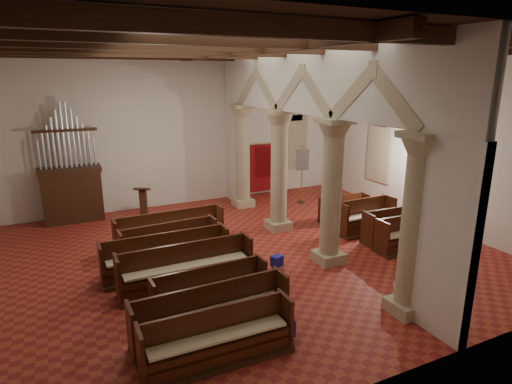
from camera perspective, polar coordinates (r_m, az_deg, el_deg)
The scene contains 30 objects.
floor at distance 12.91m, azimuth -0.91°, elevation -8.21°, with size 14.00×14.00×0.00m, color maroon.
ceiling at distance 11.86m, azimuth -1.04°, elevation 19.40°, with size 14.00×14.00×0.00m, color black.
wall_back at distance 17.60m, azimuth -9.23°, elevation 8.10°, with size 14.00×0.02×6.00m, color beige.
wall_front at distance 7.19m, azimuth 19.44°, elevation -3.08°, with size 14.00×0.02×6.00m, color beige.
wall_right at distance 16.21m, azimuth 22.30°, elevation 6.55°, with size 0.02×12.00×6.00m, color beige.
ceiling_beams at distance 11.85m, azimuth -1.04°, elevation 18.53°, with size 13.80×11.80×0.30m, color #381E12, non-canonical shape.
arcade at distance 12.79m, azimuth 6.44°, elevation 8.08°, with size 0.90×11.90×6.00m.
window_right_a at distance 15.37m, azimuth 26.03°, elevation 2.67°, with size 0.03×1.00×2.20m, color #357856.
window_right_b at distance 18.07m, azimuth 16.18°, elevation 5.31°, with size 0.03×1.00×2.20m, color #357856.
window_back at distance 19.69m, azimuth 5.05°, elevation 6.64°, with size 1.00×0.03×2.20m, color #357856.
pipe_organ at distance 16.70m, azimuth -23.42°, elevation 0.95°, with size 2.10×0.85×4.40m.
lectern at distance 16.02m, azimuth -14.74°, elevation -1.89°, with size 0.66×0.70×1.33m.
dossal_curtain at distance 19.11m, azimuth 1.19°, elevation 3.28°, with size 1.80×0.07×2.17m.
processional_banner at distance 17.78m, azimuth 6.12°, elevation 1.08°, with size 0.54×0.69×2.42m.
hymnal_box_a at distance 9.01m, azimuth 3.88°, elevation -17.50°, with size 0.36×0.29×0.36m, color navy.
hymnal_box_b at distance 10.34m, azimuth -3.89°, elevation -12.97°, with size 0.32×0.26×0.32m, color navy.
hymnal_box_c at distance 11.85m, azimuth 2.80°, elevation -9.16°, with size 0.30×0.24×0.30m, color navy.
tube_heater_a at distance 9.07m, azimuth 0.54°, elevation -18.11°, with size 0.10×0.10×1.03m, color white.
tube_heater_b at distance 9.66m, azimuth -5.34°, elevation -15.90°, with size 0.09×0.09×0.91m, color silver.
nave_pew_0 at distance 8.40m, azimuth -5.04°, elevation -19.71°, with size 2.87×0.73×1.04m.
nave_pew_1 at distance 9.08m, azimuth -5.84°, elevation -16.69°, with size 3.28×0.80×1.08m.
nave_pew_2 at distance 10.07m, azimuth -6.10°, elevation -13.50°, with size 2.71×0.74×0.97m.
nave_pew_3 at distance 10.98m, azimuth -9.19°, elevation -10.74°, with size 3.37×0.76×1.13m.
nave_pew_4 at distance 11.76m, azimuth -11.81°, elevation -9.06°, with size 3.36×0.76×1.12m.
nave_pew_5 at distance 12.67m, azimuth -11.42°, elevation -7.28°, with size 2.83×0.87×1.06m.
nave_pew_6 at distance 13.54m, azimuth -11.34°, elevation -5.72°, with size 3.36×0.84×1.11m.
aisle_pew_0 at distance 13.74m, azimuth 19.07°, elevation -5.98°, with size 1.78×0.73×1.07m.
aisle_pew_1 at distance 14.28m, azimuth 17.61°, elevation -5.02°, with size 1.94×0.82×1.08m.
aisle_pew_2 at distance 14.90m, azimuth 14.39°, elevation -3.83°, with size 2.12×0.83×1.15m.
aisle_pew_3 at distance 15.87m, azimuth 11.64°, elevation -2.74°, with size 1.89×0.68×0.95m.
Camera 1 is at (-4.93, -10.76, 5.16)m, focal length 30.00 mm.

